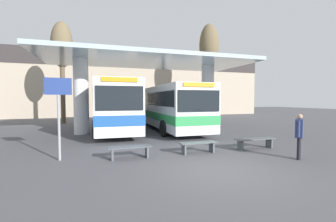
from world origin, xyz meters
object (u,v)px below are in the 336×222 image
(parked_car_street, at_px, (183,109))
(waiting_bench_near_pillar, at_px, (255,141))
(waiting_bench_mid_platform, at_px, (130,150))
(transit_bus_center_bay, at_px, (167,106))
(poplar_tree_behind_left, at_px, (62,48))
(info_sign_platform, at_px, (58,102))
(transit_bus_left_bay, at_px, (115,104))
(pedestrian_waiting, at_px, (299,132))
(waiting_bench_far_platform, at_px, (198,145))
(poplar_tree_behind_right, at_px, (209,47))

(parked_car_street, bearing_deg, waiting_bench_near_pillar, -99.84)
(waiting_bench_mid_platform, bearing_deg, parked_car_street, 62.66)
(transit_bus_center_bay, distance_m, poplar_tree_behind_left, 11.47)
(info_sign_platform, bearing_deg, parked_car_street, 55.83)
(transit_bus_left_bay, bearing_deg, waiting_bench_near_pillar, 124.73)
(transit_bus_center_bay, xyz_separation_m, pedestrian_waiting, (1.96, -9.85, -0.71))
(waiting_bench_mid_platform, bearing_deg, pedestrian_waiting, -18.67)
(waiting_bench_mid_platform, height_order, waiting_bench_far_platform, same)
(waiting_bench_mid_platform, distance_m, poplar_tree_behind_left, 16.21)
(waiting_bench_far_platform, bearing_deg, waiting_bench_mid_platform, 180.00)
(info_sign_platform, height_order, poplar_tree_behind_left, poplar_tree_behind_left)
(poplar_tree_behind_left, bearing_deg, pedestrian_waiting, -58.48)
(waiting_bench_near_pillar, bearing_deg, poplar_tree_behind_right, 69.58)
(info_sign_platform, height_order, parked_car_street, info_sign_platform)
(waiting_bench_near_pillar, bearing_deg, pedestrian_waiting, -81.08)
(waiting_bench_mid_platform, xyz_separation_m, poplar_tree_behind_left, (-4.08, 14.25, 6.56))
(transit_bus_center_bay, height_order, poplar_tree_behind_right, poplar_tree_behind_right)
(transit_bus_center_bay, bearing_deg, info_sign_platform, 49.02)
(waiting_bench_near_pillar, relative_size, poplar_tree_behind_right, 0.18)
(waiting_bench_mid_platform, height_order, parked_car_street, parked_car_street)
(pedestrian_waiting, bearing_deg, waiting_bench_near_pillar, 62.01)
(pedestrian_waiting, height_order, poplar_tree_behind_right, poplar_tree_behind_right)
(pedestrian_waiting, height_order, poplar_tree_behind_left, poplar_tree_behind_left)
(transit_bus_center_bay, distance_m, poplar_tree_behind_right, 11.79)
(poplar_tree_behind_right, height_order, parked_car_street, poplar_tree_behind_right)
(waiting_bench_near_pillar, distance_m, waiting_bench_far_platform, 2.80)
(waiting_bench_near_pillar, relative_size, waiting_bench_far_platform, 1.23)
(transit_bus_left_bay, distance_m, pedestrian_waiting, 11.95)
(pedestrian_waiting, relative_size, parked_car_street, 0.40)
(waiting_bench_far_platform, relative_size, parked_car_street, 0.38)
(poplar_tree_behind_right, bearing_deg, pedestrian_waiting, -107.19)
(waiting_bench_far_platform, relative_size, poplar_tree_behind_left, 0.17)
(info_sign_platform, relative_size, poplar_tree_behind_left, 0.32)
(transit_bus_left_bay, bearing_deg, waiting_bench_far_platform, 109.36)
(transit_bus_center_bay, height_order, parked_car_street, transit_bus_center_bay)
(transit_bus_center_bay, xyz_separation_m, waiting_bench_mid_platform, (-3.92, -7.87, -1.39))
(waiting_bench_near_pillar, relative_size, info_sign_platform, 0.65)
(transit_bus_center_bay, relative_size, pedestrian_waiting, 6.66)
(poplar_tree_behind_right, bearing_deg, parked_car_street, 128.61)
(waiting_bench_near_pillar, bearing_deg, transit_bus_left_bay, 123.03)
(poplar_tree_behind_left, height_order, poplar_tree_behind_right, poplar_tree_behind_right)
(pedestrian_waiting, distance_m, parked_car_street, 19.60)
(transit_bus_center_bay, relative_size, poplar_tree_behind_right, 1.04)
(transit_bus_left_bay, bearing_deg, poplar_tree_behind_left, -52.70)
(poplar_tree_behind_left, bearing_deg, transit_bus_center_bay, -38.61)
(waiting_bench_far_platform, bearing_deg, transit_bus_center_bay, 81.71)
(waiting_bench_near_pillar, height_order, poplar_tree_behind_left, poplar_tree_behind_left)
(waiting_bench_mid_platform, bearing_deg, waiting_bench_near_pillar, 0.00)
(transit_bus_left_bay, bearing_deg, parked_car_street, -133.16)
(poplar_tree_behind_left, bearing_deg, poplar_tree_behind_right, 1.88)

